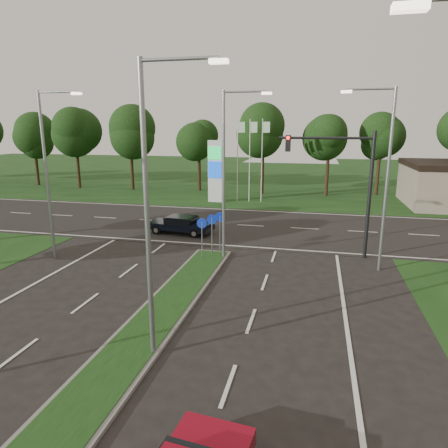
# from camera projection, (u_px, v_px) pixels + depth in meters

# --- Properties ---
(verge_far) EXTENTS (160.00, 50.00, 0.02)m
(verge_far) POSITION_uv_depth(u_px,v_px,m) (278.00, 177.00, 59.45)
(verge_far) COLOR #153411
(verge_far) RESTS_ON ground
(cross_road) EXTENTS (160.00, 12.00, 0.02)m
(cross_road) POSITION_uv_depth(u_px,v_px,m) (237.00, 225.00, 30.09)
(cross_road) COLOR black
(cross_road) RESTS_ON ground
(median_kerb) EXTENTS (2.00, 26.00, 0.12)m
(median_kerb) POSITION_uv_depth(u_px,v_px,m) (98.00, 388.00, 11.13)
(median_kerb) COLOR slate
(median_kerb) RESTS_ON ground
(streetlight_median_near) EXTENTS (2.53, 0.22, 9.00)m
(streetlight_median_near) POSITION_uv_depth(u_px,v_px,m) (153.00, 200.00, 11.63)
(streetlight_median_near) COLOR gray
(streetlight_median_near) RESTS_ON ground
(streetlight_median_far) EXTENTS (2.53, 0.22, 9.00)m
(streetlight_median_far) POSITION_uv_depth(u_px,v_px,m) (227.00, 168.00, 21.10)
(streetlight_median_far) COLOR gray
(streetlight_median_far) RESTS_ON ground
(streetlight_left_far) EXTENTS (2.53, 0.22, 9.00)m
(streetlight_left_far) POSITION_uv_depth(u_px,v_px,m) (49.00, 167.00, 21.25)
(streetlight_left_far) COLOR gray
(streetlight_left_far) RESTS_ON ground
(streetlight_right_far) EXTENTS (2.53, 0.22, 9.00)m
(streetlight_right_far) POSITION_uv_depth(u_px,v_px,m) (384.00, 171.00, 19.39)
(streetlight_right_far) COLOR gray
(streetlight_right_far) RESTS_ON ground
(traffic_signal) EXTENTS (5.10, 0.42, 7.00)m
(traffic_signal) POSITION_uv_depth(u_px,v_px,m) (346.00, 175.00, 21.74)
(traffic_signal) COLOR black
(traffic_signal) RESTS_ON ground
(median_signs) EXTENTS (1.16, 1.76, 2.38)m
(median_signs) POSITION_uv_depth(u_px,v_px,m) (211.00, 227.00, 22.49)
(median_signs) COLOR gray
(median_signs) RESTS_ON ground
(gas_pylon) EXTENTS (5.80, 1.26, 8.00)m
(gas_pylon) POSITION_uv_depth(u_px,v_px,m) (217.00, 170.00, 38.74)
(gas_pylon) COLOR silver
(gas_pylon) RESTS_ON ground
(treeline_far) EXTENTS (6.00, 6.00, 9.90)m
(treeline_far) POSITION_uv_depth(u_px,v_px,m) (267.00, 131.00, 43.56)
(treeline_far) COLOR black
(treeline_far) RESTS_ON ground
(navy_sedan) EXTENTS (4.59, 2.28, 1.21)m
(navy_sedan) POSITION_uv_depth(u_px,v_px,m) (180.00, 224.00, 27.57)
(navy_sedan) COLOR black
(navy_sedan) RESTS_ON ground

